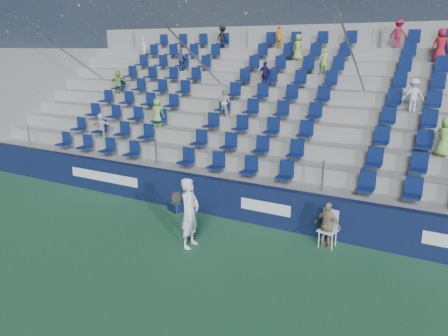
# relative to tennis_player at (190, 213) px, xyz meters

# --- Properties ---
(ground) EXTENTS (70.00, 70.00, 0.00)m
(ground) POSITION_rel_tennis_player_xyz_m (-0.29, -0.78, -0.96)
(ground) COLOR #2B6440
(ground) RESTS_ON ground
(sponsor_wall) EXTENTS (24.00, 0.32, 1.20)m
(sponsor_wall) POSITION_rel_tennis_player_xyz_m (-0.29, 2.37, -0.36)
(sponsor_wall) COLOR #111A3E
(sponsor_wall) RESTS_ON ground
(grandstand) EXTENTS (24.00, 8.17, 6.63)m
(grandstand) POSITION_rel_tennis_player_xyz_m (-0.30, 7.47, 1.18)
(grandstand) COLOR gray
(grandstand) RESTS_ON ground
(tennis_player) EXTENTS (0.69, 0.73, 1.91)m
(tennis_player) POSITION_rel_tennis_player_xyz_m (0.00, 0.00, 0.00)
(tennis_player) COLOR white
(tennis_player) RESTS_ON ground
(line_judge_chair) EXTENTS (0.53, 0.55, 1.01)m
(line_judge_chair) POSITION_rel_tennis_player_xyz_m (3.24, 1.88, -0.38)
(line_judge_chair) COLOR white
(line_judge_chair) RESTS_ON ground
(line_judge) EXTENTS (0.79, 0.45, 1.27)m
(line_judge) POSITION_rel_tennis_player_xyz_m (3.24, 1.72, -0.32)
(line_judge) COLOR tan
(line_judge) RESTS_ON ground
(ball_bin) EXTENTS (0.59, 0.49, 0.28)m
(ball_bin) POSITION_rel_tennis_player_xyz_m (-1.90, 1.97, -0.80)
(ball_bin) COLOR #0F1737
(ball_bin) RESTS_ON ground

